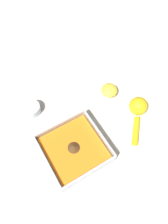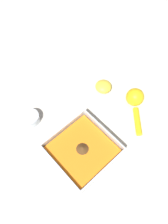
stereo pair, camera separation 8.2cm
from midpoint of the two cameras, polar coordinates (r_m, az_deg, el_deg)
ground_plane at (r=0.79m, az=-4.28°, el=-9.81°), size 4.00×4.00×0.00m
square_dish at (r=0.77m, az=-3.48°, el=-10.24°), size 0.21×0.21×0.05m
spice_bowl at (r=0.85m, az=-16.48°, el=-1.86°), size 0.07×0.07×0.04m
lemon_squeezer at (r=0.85m, az=10.82°, el=2.60°), size 0.14×0.15×0.07m
lemon_half at (r=0.90m, az=2.50°, el=6.46°), size 0.07×0.07×0.04m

